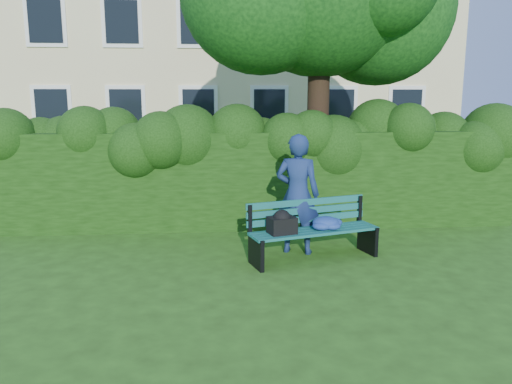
{
  "coord_description": "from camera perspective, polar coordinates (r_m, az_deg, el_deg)",
  "views": [
    {
      "loc": [
        -0.62,
        -7.15,
        2.45
      ],
      "look_at": [
        0.0,
        0.6,
        0.95
      ],
      "focal_mm": 35.0,
      "sensor_mm": 36.0,
      "label": 1
    }
  ],
  "objects": [
    {
      "name": "man_reading",
      "position": [
        7.8,
        4.76,
        -0.25
      ],
      "size": [
        0.8,
        0.66,
        1.88
      ],
      "primitive_type": "imported",
      "rotation": [
        0.0,
        0.0,
        2.8
      ],
      "color": "navy",
      "rests_on": "ground"
    },
    {
      "name": "park_bench",
      "position": [
        7.58,
        6.2,
        -4.03
      ],
      "size": [
        2.06,
        1.11,
        0.89
      ],
      "rotation": [
        0.0,
        0.0,
        0.29
      ],
      "color": "#105245",
      "rests_on": "ground"
    },
    {
      "name": "apartment_building",
      "position": [
        21.44,
        -3.03,
        20.43
      ],
      "size": [
        16.0,
        8.08,
        12.0
      ],
      "color": "beige",
      "rests_on": "ground"
    },
    {
      "name": "ground",
      "position": [
        7.58,
        0.36,
        -7.93
      ],
      "size": [
        80.0,
        80.0,
        0.0
      ],
      "primitive_type": "plane",
      "color": "#294916",
      "rests_on": "ground"
    },
    {
      "name": "hedge",
      "position": [
        9.49,
        -0.77,
        1.53
      ],
      "size": [
        10.0,
        1.0,
        1.8
      ],
      "color": "black",
      "rests_on": "ground"
    }
  ]
}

